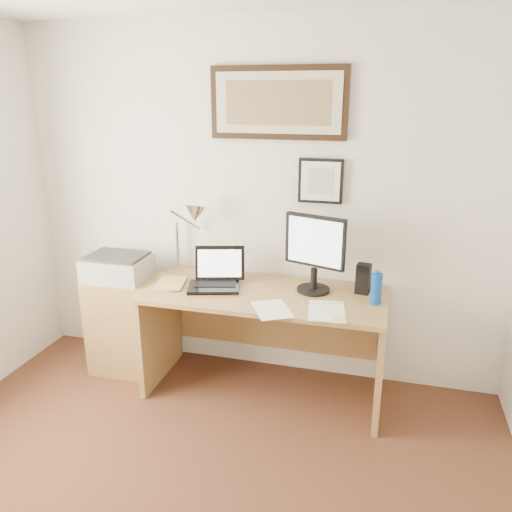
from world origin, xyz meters
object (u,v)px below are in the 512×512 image
(side_cabinet, at_px, (128,323))
(printer, at_px, (118,267))
(book, at_px, (157,283))
(lcd_monitor, at_px, (315,250))
(laptop, at_px, (216,278))
(water_bottle, at_px, (376,289))
(desk, at_px, (267,319))

(side_cabinet, relative_size, printer, 1.66)
(printer, bearing_deg, book, -14.65)
(lcd_monitor, bearing_deg, book, -171.71)
(laptop, xyz_separation_m, lcd_monitor, (0.66, 0.08, 0.23))
(side_cabinet, xyz_separation_m, water_bottle, (1.79, -0.05, 0.48))
(book, xyz_separation_m, desk, (0.75, 0.14, -0.25))
(book, height_order, laptop, laptop)
(laptop, bearing_deg, printer, 178.95)
(side_cabinet, bearing_deg, laptop, -2.33)
(desk, bearing_deg, water_bottle, -6.82)
(side_cabinet, height_order, water_bottle, water_bottle)
(book, distance_m, printer, 0.37)
(book, height_order, lcd_monitor, lcd_monitor)
(laptop, relative_size, printer, 0.89)
(book, bearing_deg, laptop, 10.91)
(water_bottle, distance_m, laptop, 1.07)
(book, bearing_deg, printer, 165.35)
(water_bottle, bearing_deg, lcd_monitor, 166.49)
(water_bottle, bearing_deg, side_cabinet, 178.37)
(printer, bearing_deg, laptop, -1.05)
(laptop, bearing_deg, lcd_monitor, 6.66)
(side_cabinet, height_order, printer, printer)
(side_cabinet, distance_m, laptop, 0.85)
(water_bottle, height_order, lcd_monitor, lcd_monitor)
(book, xyz_separation_m, laptop, (0.41, 0.08, 0.05))
(book, relative_size, lcd_monitor, 0.50)
(water_bottle, xyz_separation_m, desk, (-0.72, 0.09, -0.33))
(printer, bearing_deg, lcd_monitor, 2.55)
(lcd_monitor, relative_size, printer, 1.18)
(side_cabinet, bearing_deg, lcd_monitor, 1.95)
(book, bearing_deg, water_bottle, 2.21)
(printer, bearing_deg, desk, 2.65)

